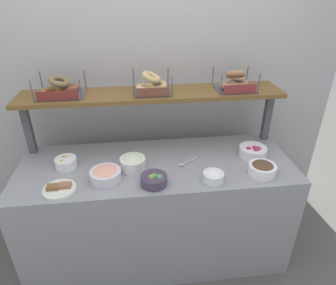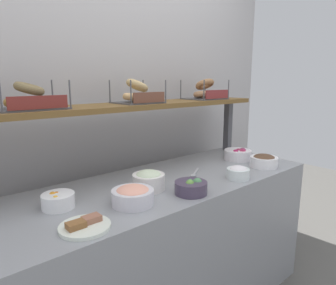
{
  "view_description": "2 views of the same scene",
  "coord_description": "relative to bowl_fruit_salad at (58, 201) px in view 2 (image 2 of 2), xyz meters",
  "views": [
    {
      "loc": [
        -0.13,
        -1.74,
        1.98
      ],
      "look_at": [
        0.09,
        0.02,
        1.0
      ],
      "focal_mm": 31.67,
      "sensor_mm": 36.0,
      "label": 1
    },
    {
      "loc": [
        -1.08,
        -1.26,
        1.42
      ],
      "look_at": [
        0.02,
        0.01,
        1.07
      ],
      "focal_mm": 32.39,
      "sensor_mm": 36.0,
      "label": 2
    }
  ],
  "objects": [
    {
      "name": "bowl_chocolate_spread",
      "position": [
        1.3,
        -0.24,
        0.01
      ],
      "size": [
        0.18,
        0.18,
        0.09
      ],
      "color": "white",
      "rests_on": "deli_counter"
    },
    {
      "name": "bowl_fruit_salad",
      "position": [
        0.0,
        0.0,
        0.0
      ],
      "size": [
        0.15,
        0.15,
        0.07
      ],
      "color": "white",
      "rests_on": "deli_counter"
    },
    {
      "name": "upper_shelf",
      "position": [
        0.62,
        0.24,
        0.38
      ],
      "size": [
        1.87,
        0.32,
        0.03
      ],
      "primitive_type": "cube",
      "color": "brown",
      "rests_on": "shelf_riser_left"
    },
    {
      "name": "bowl_veggie_mix",
      "position": [
        0.58,
        -0.27,
        -0.0
      ],
      "size": [
        0.17,
        0.17,
        0.08
      ],
      "color": "#463A51",
      "rests_on": "deli_counter"
    },
    {
      "name": "bagel_basket_cinnamon_raisin",
      "position": [
        -0.01,
        0.24,
        0.44
      ],
      "size": [
        0.31,
        0.26,
        0.14
      ],
      "color": "#4C4C51",
      "rests_on": "upper_shelf"
    },
    {
      "name": "bowl_lox_spread",
      "position": [
        0.28,
        -0.19,
        0.01
      ],
      "size": [
        0.2,
        0.2,
        0.09
      ],
      "color": "silver",
      "rests_on": "deli_counter"
    },
    {
      "name": "serving_spoon_near_plate",
      "position": [
        0.82,
        -0.06,
        -0.03
      ],
      "size": [
        0.16,
        0.11,
        0.01
      ],
      "color": "#B7B7BC",
      "rests_on": "deli_counter"
    },
    {
      "name": "bowl_cream_cheese",
      "position": [
        0.96,
        -0.28,
        0.0
      ],
      "size": [
        0.13,
        0.13,
        0.08
      ],
      "color": "white",
      "rests_on": "deli_counter"
    },
    {
      "name": "back_wall",
      "position": [
        0.62,
        0.52,
        0.32
      ],
      "size": [
        3.11,
        0.06,
        2.4
      ],
      "primitive_type": "cube",
      "color": "#AEABAC",
      "rests_on": "ground_plane"
    },
    {
      "name": "shelf_riser_right",
      "position": [
        1.51,
        0.24,
        0.17
      ],
      "size": [
        0.05,
        0.05,
        0.4
      ],
      "primitive_type": "cube",
      "color": "#4C4C51",
      "rests_on": "deli_counter"
    },
    {
      "name": "deli_counter",
      "position": [
        0.62,
        -0.03,
        -0.46
      ],
      "size": [
        1.91,
        0.7,
        0.85
      ],
      "primitive_type": "cube",
      "color": "gray",
      "rests_on": "ground_plane"
    },
    {
      "name": "bowl_beet_salad",
      "position": [
        1.32,
        -0.02,
        0.0
      ],
      "size": [
        0.2,
        0.2,
        0.09
      ],
      "color": "white",
      "rests_on": "deli_counter"
    },
    {
      "name": "bagel_basket_everything",
      "position": [
        1.21,
        0.23,
        0.44
      ],
      "size": [
        0.29,
        0.26,
        0.16
      ],
      "color": "#4C4C51",
      "rests_on": "upper_shelf"
    },
    {
      "name": "bowl_scallion_spread",
      "position": [
        0.45,
        -0.08,
        0.02
      ],
      "size": [
        0.17,
        0.17,
        0.11
      ],
      "color": "white",
      "rests_on": "deli_counter"
    },
    {
      "name": "serving_plate_white",
      "position": [
        0.0,
        -0.26,
        -0.02
      ],
      "size": [
        0.2,
        0.2,
        0.04
      ],
      "color": "white",
      "rests_on": "deli_counter"
    },
    {
      "name": "bagel_basket_plain",
      "position": [
        0.62,
        0.23,
        0.45
      ],
      "size": [
        0.27,
        0.26,
        0.15
      ],
      "color": "#4C4C51",
      "rests_on": "upper_shelf"
    }
  ]
}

